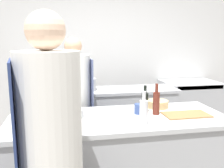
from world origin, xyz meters
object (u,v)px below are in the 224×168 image
at_px(stockpot, 85,84).
at_px(bottle_vinegar, 144,111).
at_px(bottle_wine, 156,102).
at_px(bottle_olive_oil, 145,101).
at_px(bowl_prep_small, 74,113).
at_px(chef_at_stove, 75,109).
at_px(cup, 139,109).
at_px(chef_at_prep_near, 51,161).
at_px(bowl_mixing_large, 45,119).
at_px(oven_range, 189,107).
at_px(bowl_ceramic_blue, 158,104).

bearing_deg(stockpot, bottle_vinegar, -76.16).
xyz_separation_m(bottle_vinegar, bottle_wine, (0.20, 0.25, 0.01)).
relative_size(bottle_olive_oil, bowl_prep_small, 1.50).
height_order(chef_at_stove, stockpot, chef_at_stove).
bearing_deg(stockpot, cup, -71.03).
distance_m(bottle_vinegar, cup, 0.31).
bearing_deg(chef_at_stove, chef_at_prep_near, -11.34).
bearing_deg(bottle_olive_oil, bottle_wine, -51.76).
height_order(bottle_wine, bowl_mixing_large, bottle_wine).
relative_size(cup, stockpot, 0.32).
bearing_deg(bottle_vinegar, oven_range, 53.04).
height_order(chef_at_prep_near, cup, chef_at_prep_near).
distance_m(bowl_ceramic_blue, cup, 0.32).
distance_m(cup, stockpot, 1.28).
distance_m(oven_range, bottle_olive_oil, 2.18).
xyz_separation_m(bottle_vinegar, bowl_prep_small, (-0.57, 0.31, -0.08)).
height_order(chef_at_stove, bowl_prep_small, chef_at_stove).
distance_m(chef_at_stove, bowl_mixing_large, 0.82).
height_order(oven_range, stockpot, stockpot).
relative_size(bowl_mixing_large, stockpot, 0.83).
bearing_deg(bottle_wine, bowl_prep_small, 175.22).
bearing_deg(bottle_vinegar, bowl_prep_small, 151.42).
bearing_deg(chef_at_prep_near, bowl_mixing_large, -2.33).
distance_m(bottle_olive_oil, bowl_ceramic_blue, 0.23).
bearing_deg(chef_at_stove, bowl_ceramic_blue, 59.49).
distance_m(chef_at_prep_near, stockpot, 2.03).
distance_m(oven_range, chef_at_prep_near, 3.33).
height_order(bottle_wine, stockpot, bottle_wine).
bearing_deg(bottle_wine, chef_at_stove, 138.11).
height_order(oven_range, bowl_prep_small, bowl_prep_small).
xyz_separation_m(bowl_prep_small, bowl_ceramic_blue, (0.88, 0.16, 0.00)).
height_order(chef_at_prep_near, bowl_mixing_large, chef_at_prep_near).
bearing_deg(oven_range, bottle_vinegar, -126.96).
distance_m(bowl_mixing_large, cup, 0.88).
bearing_deg(stockpot, bowl_ceramic_blue, -56.61).
distance_m(chef_at_stove, bottle_vinegar, 1.09).
bearing_deg(stockpot, bowl_prep_small, -99.56).
distance_m(bottle_vinegar, bowl_prep_small, 0.66).
height_order(chef_at_prep_near, chef_at_stove, chef_at_prep_near).
relative_size(bottle_olive_oil, stockpot, 0.88).
height_order(chef_at_stove, bottle_olive_oil, chef_at_stove).
bearing_deg(cup, chef_at_stove, 133.37).
bearing_deg(cup, bottle_olive_oil, 33.78).
xyz_separation_m(chef_at_stove, bottle_wine, (0.75, -0.67, 0.22)).
distance_m(bottle_wine, bowl_mixing_large, 1.04).
xyz_separation_m(bottle_olive_oil, stockpot, (-0.50, 1.16, -0.02)).
xyz_separation_m(bottle_vinegar, stockpot, (-0.37, 1.51, -0.03)).
bearing_deg(bowl_ceramic_blue, bowl_prep_small, -169.55).
bearing_deg(bowl_mixing_large, bottle_olive_oil, 10.95).
distance_m(oven_range, bottle_wine, 2.21).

